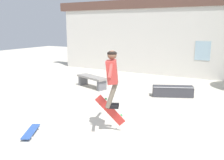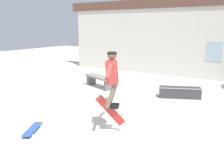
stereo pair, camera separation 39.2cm
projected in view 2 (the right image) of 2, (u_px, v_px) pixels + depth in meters
name	position (u px, v px, depth m)	size (l,w,h in m)	color
ground_plane	(98.00, 136.00, 5.80)	(40.00, 40.00, 0.00)	beige
building_backdrop	(196.00, 36.00, 11.94)	(14.98, 0.52, 5.07)	beige
park_bench	(100.00, 79.00, 10.37)	(1.60, 0.96, 0.48)	gray
skate_ledge	(180.00, 92.00, 8.86)	(1.46, 0.93, 0.39)	#38383D
skater	(112.00, 74.00, 5.71)	(0.63, 1.30, 1.34)	#B23833
skateboard_flipping	(110.00, 110.00, 5.96)	(0.73, 0.24, 0.77)	red
skateboard_resting	(33.00, 129.00, 6.01)	(0.60, 0.85, 0.08)	#2D519E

